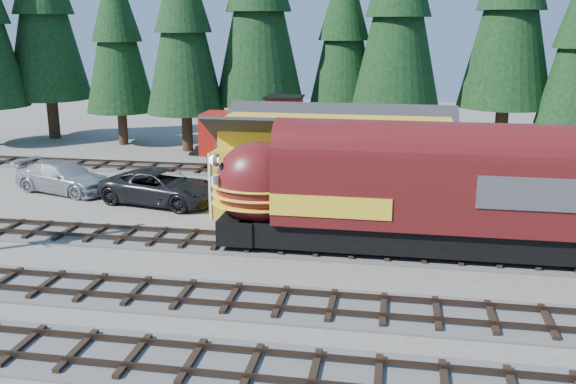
% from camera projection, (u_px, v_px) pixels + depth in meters
% --- Properties ---
extents(ground, '(120.00, 120.00, 0.00)m').
position_uv_depth(ground, '(306.00, 284.00, 24.50)').
color(ground, '#6B665B').
rests_on(ground, ground).
extents(track_siding, '(68.00, 3.20, 0.33)m').
position_uv_depth(track_siding, '(558.00, 262.00, 26.62)').
color(track_siding, '#4C4947').
rests_on(track_siding, ground).
extents(track_spur, '(32.00, 3.20, 0.33)m').
position_uv_depth(track_spur, '(198.00, 169.00, 43.29)').
color(track_spur, '#4C4947').
rests_on(track_spur, ground).
extents(depot, '(12.80, 7.00, 5.30)m').
position_uv_depth(depot, '(335.00, 154.00, 33.74)').
color(depot, gold).
rests_on(depot, ground).
extents(conifer_backdrop, '(79.12, 22.92, 16.95)m').
position_uv_depth(conifer_backdrop, '(430.00, 13.00, 44.99)').
color(conifer_backdrop, black).
rests_on(conifer_backdrop, ground).
extents(locomotive, '(16.09, 3.20, 4.37)m').
position_uv_depth(locomotive, '(389.00, 196.00, 27.16)').
color(locomotive, black).
rests_on(locomotive, ground).
extents(caboose, '(9.03, 2.62, 4.69)m').
position_uv_depth(caboose, '(271.00, 138.00, 41.86)').
color(caboose, black).
rests_on(caboose, ground).
extents(pickup_truck_a, '(7.21, 4.40, 1.87)m').
position_uv_depth(pickup_truck_a, '(161.00, 187.00, 35.17)').
color(pickup_truck_a, black).
rests_on(pickup_truck_a, ground).
extents(pickup_truck_b, '(6.62, 4.12, 1.79)m').
position_uv_depth(pickup_truck_b, '(63.00, 177.00, 37.58)').
color(pickup_truck_b, '#A2A5AA').
rests_on(pickup_truck_b, ground).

